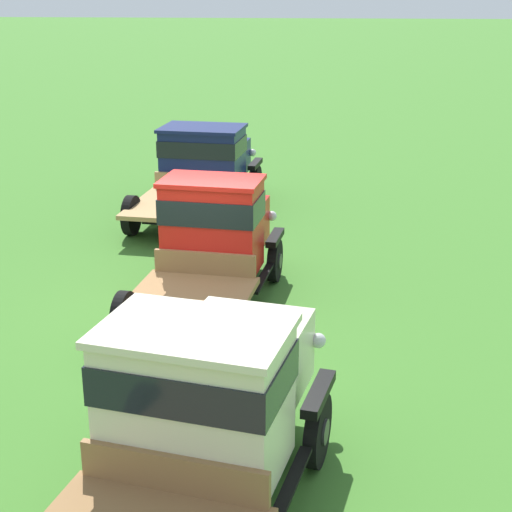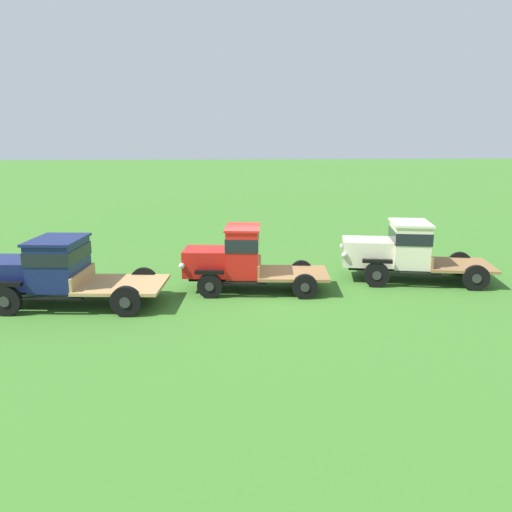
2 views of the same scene
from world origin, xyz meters
name	(u,v)px [view 2 (image 2 of 2)]	position (x,y,z in m)	size (l,w,h in m)	color
ground_plane	(259,292)	(0.00, 0.00, 0.00)	(240.00, 240.00, 0.00)	#3D7528
vintage_truck_foreground_near	(55,269)	(-6.45, -0.78, 1.14)	(5.71, 2.81, 2.12)	black
vintage_truck_second_in_line	(239,258)	(-0.68, 0.31, 1.13)	(5.13, 2.51, 2.22)	black
vintage_truck_midrow_center	(401,249)	(5.30, 1.07, 1.16)	(5.65, 3.10, 2.19)	black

